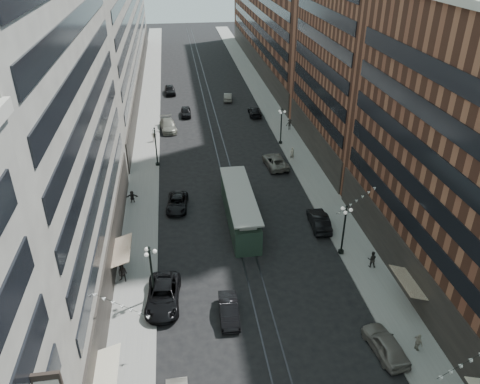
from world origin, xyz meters
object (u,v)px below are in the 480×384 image
car_7 (177,203)px  car_9 (170,90)px  car_12 (255,112)px  car_8 (168,125)px  car_14 (228,97)px  pedestrian_5 (132,197)px  lamppost_sw_mid (156,145)px  streetcar (240,209)px  lamppost_sw_far (152,271)px  car_13 (186,112)px  pedestrian_8 (292,154)px  pedestrian_7 (372,259)px  pedestrian_9 (290,124)px  pedestrian_6 (154,136)px  car_10 (319,221)px  car_5 (229,310)px  pedestrian_4 (418,342)px  lamppost_se_far (344,228)px  pedestrian_2 (123,273)px  lamppost_se_mid (281,125)px  car_4 (386,345)px  car_2 (163,296)px  car_11 (275,161)px

car_7 → car_9: (-0.27, 44.36, 0.14)m
car_12 → car_8: bearing=20.4°
car_14 → pedestrian_5: 40.09m
lamppost_sw_mid → streetcar: size_ratio=0.42×
lamppost_sw_far → car_13: 46.80m
pedestrian_8 → pedestrian_5: bearing=16.0°
car_13 → pedestrian_7: bearing=-69.2°
lamppost_sw_mid → pedestrian_9: size_ratio=3.16×
lamppost_sw_far → car_8: (1.56, 40.19, -2.25)m
pedestrian_6 → car_10: bearing=137.0°
car_8 → car_5: bearing=-90.8°
pedestrian_4 → pedestrian_7: size_ratio=0.90×
car_8 → lamppost_se_far: bearing=-71.9°
pedestrian_5 → pedestrian_2: bearing=-89.7°
lamppost_sw_mid → car_8: 13.47m
lamppost_se_mid → streetcar: size_ratio=0.42×
streetcar → car_7: (-6.80, 3.98, -0.99)m
car_13 → pedestrian_8: 24.80m
lamppost_sw_mid → pedestrian_8: 18.83m
car_4 → car_9: bearing=-84.0°
lamppost_sw_far → car_2: bearing=-38.8°
car_9 → pedestrian_8: pedestrian_8 is taller
car_2 → pedestrian_7: 19.85m
car_10 → lamppost_se_mid: bearing=-89.0°
car_2 → car_5: car_2 is taller
streetcar → pedestrian_2: 14.84m
pedestrian_6 → lamppost_sw_mid: bearing=106.3°
lamppost_se_far → pedestrian_9: 33.51m
pedestrian_5 → car_12: bearing=55.4°
lamppost_sw_far → car_13: (4.70, 46.50, -2.36)m
car_9 → pedestrian_9: bearing=-53.9°
lamppost_sw_far → pedestrian_5: size_ratio=3.64×
car_9 → pedestrian_7: 61.02m
car_12 → car_13: (-11.95, 1.44, 0.02)m
lamppost_se_far → car_12: bearing=92.4°
car_14 → pedestrian_6: bearing=61.4°
lamppost_sw_far → pedestrian_2: bearing=136.8°
pedestrian_2 → pedestrian_5: (0.01, 14.51, -0.16)m
car_13 → pedestrian_5: bearing=-103.0°
lamppost_sw_far → car_11: 29.39m
car_7 → car_14: car_7 is taller
pedestrian_4 → car_11: (-4.09, 33.32, -0.15)m
car_2 → pedestrian_5: size_ratio=4.02×
pedestrian_2 → car_11: bearing=70.7°
car_4 → pedestrian_6: 47.69m
car_9 → pedestrian_6: 24.27m
lamppost_sw_mid → car_13: bearing=76.4°
car_9 → car_14: 12.27m
streetcar → pedestrian_8: (9.50, 14.70, -0.60)m
pedestrian_7 → pedestrian_4: bearing=105.6°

